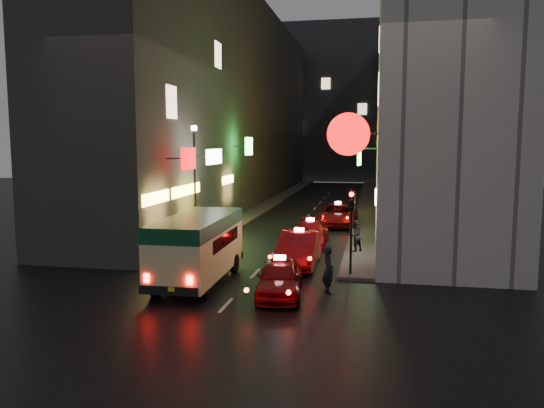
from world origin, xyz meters
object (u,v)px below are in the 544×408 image
Objects in this scene: taxi_near at (280,275)px; traffic_light at (351,213)px; minibus at (198,241)px; pedestrian_crossing at (328,267)px; lamp_post at (195,178)px.

taxi_near is 1.45× the size of traffic_light.
minibus reaches higher than pedestrian_crossing.
minibus is at bearing -162.25° from traffic_light.
taxi_near is (3.48, -1.15, -0.90)m from minibus.
lamp_post is (-5.80, 7.56, 2.95)m from taxi_near.
taxi_near is 4.31m from traffic_light.
traffic_light is 9.42m from lamp_post.
taxi_near is 9.97m from lamp_post.
pedestrian_crossing is 0.32× the size of lamp_post.
pedestrian_crossing is at bearing 21.87° from taxi_near.
minibus is 1.00× the size of lamp_post.
traffic_light reaches higher than minibus.
minibus is 7.12m from lamp_post.
taxi_near is at bearing 87.42° from pedestrian_crossing.
minibus is 1.78× the size of traffic_light.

